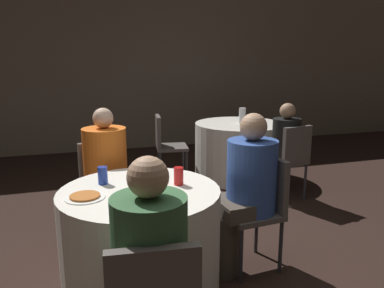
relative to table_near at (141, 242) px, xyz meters
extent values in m
plane|color=black|center=(0.16, -0.02, -0.38)|extent=(16.00, 16.00, 0.00)
cube|color=gray|center=(0.16, 4.41, 1.02)|extent=(16.00, 0.06, 2.80)
cylinder|color=white|center=(0.00, 0.00, 0.00)|extent=(1.07, 1.07, 0.75)
cylinder|color=white|center=(1.73, 2.25, 0.00)|extent=(1.20, 1.20, 0.75)
cube|color=#59514C|center=(0.85, 0.07, 0.07)|extent=(0.43, 0.43, 0.04)
cube|color=#59514C|center=(1.03, 0.09, 0.30)|extent=(0.08, 0.38, 0.41)
cylinder|color=#333338|center=(0.70, -0.11, -0.16)|extent=(0.03, 0.03, 0.43)
cylinder|color=#333338|center=(0.67, 0.23, -0.16)|extent=(0.03, 0.03, 0.43)
cylinder|color=#333338|center=(1.04, -0.08, -0.16)|extent=(0.03, 0.03, 0.43)
cylinder|color=#333338|center=(1.01, 0.26, -0.16)|extent=(0.03, 0.03, 0.43)
cube|color=#59514C|center=(-0.16, 0.84, 0.07)|extent=(0.47, 0.47, 0.04)
cube|color=#59514C|center=(-0.19, 1.02, 0.30)|extent=(0.38, 0.12, 0.41)
cylinder|color=#333338|center=(0.04, 0.70, -0.16)|extent=(0.03, 0.03, 0.43)
cylinder|color=#333338|center=(-0.29, 0.64, -0.16)|extent=(0.03, 0.03, 0.43)
cylinder|color=#333338|center=(-0.02, 1.04, -0.16)|extent=(0.03, 0.03, 0.43)
cylinder|color=#333338|center=(-0.35, 0.98, -0.16)|extent=(0.03, 0.03, 0.43)
cube|color=#59514C|center=(0.82, 2.38, 0.07)|extent=(0.45, 0.45, 0.04)
cube|color=#59514C|center=(0.64, 2.41, 0.30)|extent=(0.10, 0.38, 0.41)
cylinder|color=#333338|center=(1.01, 2.52, -0.16)|extent=(0.03, 0.03, 0.43)
cylinder|color=#333338|center=(0.96, 2.19, -0.16)|extent=(0.03, 0.03, 0.43)
cylinder|color=#333338|center=(0.68, 2.57, -0.16)|extent=(0.03, 0.03, 0.43)
cylinder|color=#333338|center=(0.63, 2.24, -0.16)|extent=(0.03, 0.03, 0.43)
cube|color=#59514C|center=(1.91, 1.34, 0.07)|extent=(0.47, 0.47, 0.04)
cube|color=#59514C|center=(1.94, 1.16, 0.30)|extent=(0.38, 0.12, 0.41)
cylinder|color=#333338|center=(1.71, 1.48, -0.16)|extent=(0.03, 0.03, 0.43)
cylinder|color=#333338|center=(2.04, 1.54, -0.16)|extent=(0.03, 0.03, 0.43)
cylinder|color=#333338|center=(1.77, 1.14, -0.16)|extent=(0.03, 0.03, 0.43)
cylinder|color=#333338|center=(2.10, 1.21, -0.16)|extent=(0.03, 0.03, 0.43)
cylinder|color=#282828|center=(1.86, 1.56, -0.14)|extent=(0.24, 0.24, 0.47)
cube|color=#282828|center=(1.89, 1.45, 0.14)|extent=(0.36, 0.37, 0.12)
cylinder|color=black|center=(1.91, 1.34, 0.33)|extent=(0.32, 0.32, 0.47)
sphere|color=tan|center=(1.91, 1.34, 0.65)|extent=(0.18, 0.18, 0.18)
cylinder|color=#4C4238|center=(0.63, 0.06, -0.14)|extent=(0.24, 0.24, 0.47)
cube|color=#4C4238|center=(0.74, 0.07, 0.14)|extent=(0.35, 0.38, 0.12)
cylinder|color=#33519E|center=(0.85, 0.07, 0.37)|extent=(0.37, 0.37, 0.55)
sphere|color=tan|center=(0.85, 0.07, 0.74)|extent=(0.20, 0.20, 0.20)
cube|color=#282828|center=(-0.08, -0.74, 0.14)|extent=(0.35, 0.35, 0.12)
cylinder|color=#38663D|center=(-0.09, -0.85, 0.37)|extent=(0.34, 0.34, 0.55)
sphere|color=tan|center=(-0.09, -0.85, 0.73)|extent=(0.18, 0.18, 0.18)
cylinder|color=#282828|center=(-0.12, 0.62, -0.14)|extent=(0.24, 0.24, 0.47)
cube|color=#282828|center=(-0.14, 0.73, 0.14)|extent=(0.40, 0.38, 0.12)
cylinder|color=orange|center=(-0.16, 0.84, 0.37)|extent=(0.37, 0.37, 0.56)
sphere|color=#DBB293|center=(-0.16, 0.84, 0.74)|extent=(0.17, 0.17, 0.17)
cylinder|color=white|center=(-0.35, -0.05, 0.38)|extent=(0.25, 0.25, 0.01)
cylinder|color=#BC6628|center=(-0.35, -0.05, 0.39)|extent=(0.19, 0.19, 0.01)
cylinder|color=silver|center=(-0.04, -0.29, 0.44)|extent=(0.07, 0.07, 0.12)
cylinder|color=red|center=(0.28, 0.03, 0.44)|extent=(0.07, 0.07, 0.12)
cylinder|color=#1E38A5|center=(-0.22, 0.19, 0.44)|extent=(0.07, 0.07, 0.12)
cylinder|color=silver|center=(0.04, -0.16, 0.43)|extent=(0.09, 0.09, 0.10)
cylinder|color=white|center=(1.75, 2.21, 0.48)|extent=(0.09, 0.09, 0.21)
camera|label=1|loc=(-0.36, -2.34, 1.21)|focal=35.00mm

